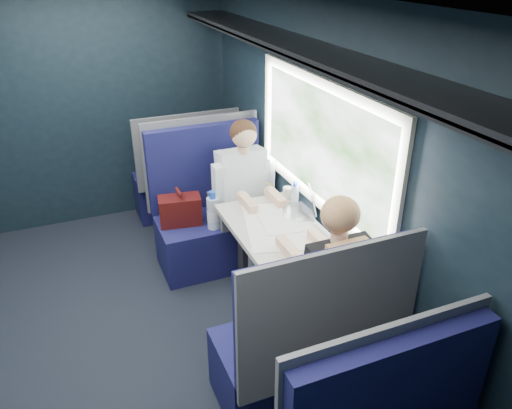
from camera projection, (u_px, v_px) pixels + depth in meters
name	position (u px, v px, depth m)	size (l,w,h in m)	color
ground	(141.00, 344.00, 3.59)	(2.80, 4.20, 0.01)	black
room_shell	(118.00, 151.00, 2.92)	(3.00, 4.40, 2.40)	black
table	(273.00, 236.00, 3.63)	(0.62, 1.00, 0.74)	#54565E
seat_bay_near	(212.00, 217.00, 4.39)	(1.04, 0.62, 1.26)	#0C0C36
seat_bay_far	(304.00, 348.00, 2.96)	(1.04, 0.62, 1.26)	#0C0C36
seat_row_front	(185.00, 179.00, 5.16)	(1.04, 0.51, 1.16)	#0C0C36
man	(246.00, 190.00, 4.20)	(0.53, 0.56, 1.32)	black
woman	(330.00, 280.00, 3.04)	(0.53, 0.56, 1.32)	black
papers	(279.00, 225.00, 3.61)	(0.48, 0.70, 0.01)	white
laptop	(304.00, 204.00, 3.79)	(0.32, 0.36, 0.23)	silver
bottle_small	(295.00, 195.00, 3.86)	(0.06, 0.06, 0.20)	silver
cup	(287.00, 193.00, 3.99)	(0.07, 0.07, 0.10)	white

